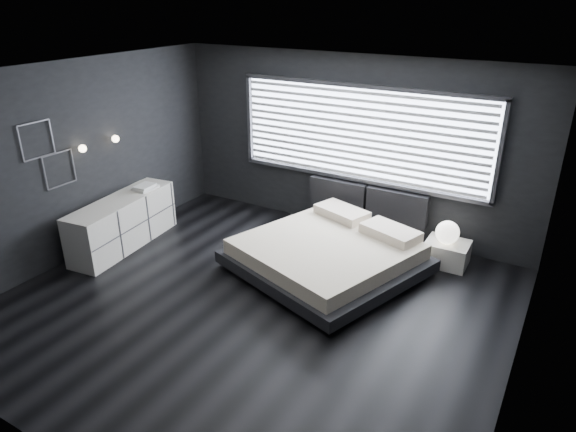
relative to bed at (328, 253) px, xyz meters
The scene contains 12 objects.
room 1.73m from the bed, 108.33° to the right, with size 6.04×6.00×2.80m.
window 1.98m from the bed, 98.43° to the left, with size 4.14×0.09×1.52m.
headboard 1.42m from the bed, 90.56° to the left, with size 1.96×0.16×0.52m.
sconce_near 3.75m from the bed, 160.00° to the right, with size 0.18×0.11×0.11m.
sconce_far 3.60m from the bed, 169.69° to the right, with size 0.18×0.11×0.11m.
wall_art_upper 4.15m from the bed, 152.03° to the right, with size 0.01×0.48×0.48m.
wall_art_lower 3.89m from the bed, 155.43° to the right, with size 0.01×0.48×0.48m.
bed is the anchor object (origin of this frame).
nightstand 1.74m from the bed, 36.67° to the left, with size 0.59×0.49×0.35m, color silver.
orb_lamp 1.72m from the bed, 36.22° to the left, with size 0.33×0.33×0.33m, color white.
dresser 3.18m from the bed, 164.11° to the right, with size 0.75×1.97×0.77m.
book_stack 3.11m from the bed, behind, with size 0.28×0.37×0.07m.
Camera 1 is at (3.14, -4.51, 3.63)m, focal length 32.00 mm.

